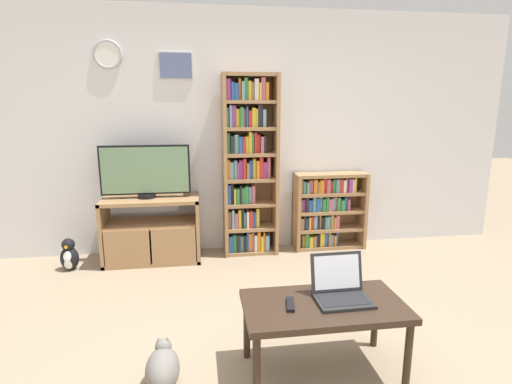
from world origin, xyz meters
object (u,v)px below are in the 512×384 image
at_px(laptop, 340,288).
at_px(remote_near_laptop, 290,304).
at_px(cat, 163,368).
at_px(tv_stand, 152,230).
at_px(television, 145,171).
at_px(bookshelf_short, 326,210).
at_px(penguin_figurine, 69,256).
at_px(bookshelf_tall, 248,167).
at_px(coffee_table, 324,311).

xyz_separation_m(laptop, remote_near_laptop, (-0.32, -0.05, -0.05)).
bearing_deg(remote_near_laptop, cat, -170.26).
bearing_deg(laptop, tv_stand, 123.18).
xyz_separation_m(television, bookshelf_short, (1.95, 0.11, -0.51)).
height_order(laptop, penguin_figurine, laptop).
bearing_deg(laptop, cat, -179.04).
xyz_separation_m(television, bookshelf_tall, (1.06, 0.09, 0.01)).
xyz_separation_m(tv_stand, bookshelf_short, (1.91, 0.14, 0.10)).
height_order(television, bookshelf_tall, bookshelf_tall).
bearing_deg(remote_near_laptop, laptop, 20.22).
distance_m(bookshelf_short, coffee_table, 2.25).
xyz_separation_m(coffee_table, cat, (-0.95, 0.01, -0.29)).
distance_m(coffee_table, cat, 1.00).
xyz_separation_m(remote_near_laptop, cat, (-0.75, 0.02, -0.35)).
height_order(cat, penguin_figurine, penguin_figurine).
height_order(coffee_table, laptop, laptop).
bearing_deg(television, cat, -81.80).
bearing_deg(bookshelf_tall, bookshelf_short, 1.14).
relative_size(television, laptop, 2.70).
height_order(bookshelf_short, penguin_figurine, bookshelf_short).
height_order(remote_near_laptop, cat, remote_near_laptop).
relative_size(tv_stand, laptop, 2.98).
height_order(laptop, remote_near_laptop, laptop).
xyz_separation_m(bookshelf_short, penguin_figurine, (-2.71, -0.27, -0.30)).
bearing_deg(tv_stand, laptop, -55.86).
height_order(laptop, cat, laptop).
bearing_deg(bookshelf_short, laptop, -105.82).
height_order(coffee_table, remote_near_laptop, remote_near_laptop).
bearing_deg(cat, bookshelf_short, 53.37).
bearing_deg(tv_stand, television, 143.44).
xyz_separation_m(cat, penguin_figurine, (-1.05, 1.85, 0.03)).
bearing_deg(tv_stand, remote_near_laptop, -63.43).
bearing_deg(penguin_figurine, coffee_table, -42.89).
relative_size(bookshelf_tall, remote_near_laptop, 11.62).
xyz_separation_m(bookshelf_short, laptop, (-0.59, -2.09, 0.08)).
xyz_separation_m(television, laptop, (1.36, -1.98, -0.43)).
height_order(tv_stand, bookshelf_short, bookshelf_short).
bearing_deg(television, bookshelf_short, 3.24).
distance_m(television, penguin_figurine, 1.12).
distance_m(remote_near_laptop, penguin_figurine, 2.61).
distance_m(laptop, cat, 1.14).
relative_size(laptop, penguin_figurine, 1.02).
xyz_separation_m(television, penguin_figurine, (-0.76, -0.16, -0.80)).
xyz_separation_m(bookshelf_tall, bookshelf_short, (0.89, 0.02, -0.52)).
height_order(tv_stand, television, television).
bearing_deg(television, laptop, -55.52).
height_order(tv_stand, remote_near_laptop, tv_stand).
xyz_separation_m(bookshelf_tall, penguin_figurine, (-1.82, -0.25, -0.81)).
bearing_deg(television, bookshelf_tall, 5.00).
relative_size(television, cat, 1.63).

